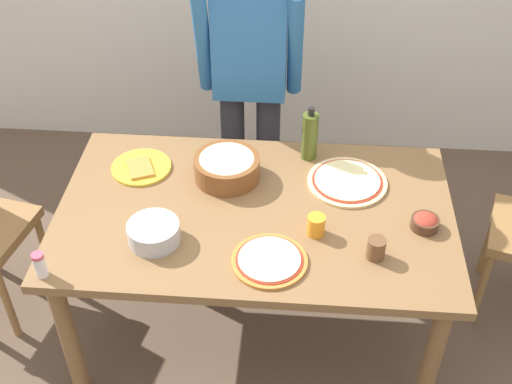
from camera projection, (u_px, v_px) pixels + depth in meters
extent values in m
plane|color=brown|center=(255.00, 329.00, 3.15)|extent=(8.00, 8.00, 0.00)
cube|color=brown|center=(255.00, 213.00, 2.67)|extent=(1.60, 0.96, 0.04)
cylinder|color=brown|center=(69.00, 340.00, 2.66)|extent=(0.07, 0.07, 0.72)
cylinder|color=brown|center=(431.00, 363.00, 2.57)|extent=(0.07, 0.07, 0.72)
cylinder|color=brown|center=(117.00, 209.00, 3.27)|extent=(0.07, 0.07, 0.72)
cylinder|color=brown|center=(410.00, 225.00, 3.18)|extent=(0.07, 0.07, 0.72)
cylinder|color=#2D2D38|center=(234.00, 160.00, 3.47)|extent=(0.12, 0.12, 0.85)
cylinder|color=#2D2D38|center=(268.00, 162.00, 3.46)|extent=(0.12, 0.12, 0.85)
cube|color=#2D6BAD|center=(250.00, 39.00, 3.01)|extent=(0.34, 0.20, 0.55)
cylinder|color=#2D6BAD|center=(203.00, 42.00, 2.99)|extent=(0.07, 0.21, 0.55)
cylinder|color=#2D6BAD|center=(295.00, 46.00, 2.96)|extent=(0.07, 0.21, 0.55)
cylinder|color=olive|center=(7.00, 302.00, 2.98)|extent=(0.04, 0.04, 0.45)
cylinder|color=olive|center=(46.00, 251.00, 3.23)|extent=(0.04, 0.04, 0.45)
cylinder|color=olive|center=(489.00, 240.00, 3.29)|extent=(0.04, 0.04, 0.45)
cylinder|color=olive|center=(481.00, 288.00, 3.05)|extent=(0.04, 0.04, 0.45)
cylinder|color=beige|center=(347.00, 182.00, 2.79)|extent=(0.34, 0.34, 0.01)
cylinder|color=#B22D1E|center=(347.00, 181.00, 2.78)|extent=(0.30, 0.30, 0.00)
cylinder|color=beige|center=(347.00, 180.00, 2.78)|extent=(0.28, 0.28, 0.00)
cylinder|color=#C67A33|center=(269.00, 261.00, 2.43)|extent=(0.28, 0.28, 0.01)
cylinder|color=#B22D1E|center=(269.00, 259.00, 2.43)|extent=(0.25, 0.25, 0.00)
cylinder|color=beige|center=(269.00, 259.00, 2.42)|extent=(0.23, 0.23, 0.00)
cylinder|color=gold|center=(141.00, 167.00, 2.87)|extent=(0.26, 0.26, 0.01)
cube|color=#CC8438|center=(140.00, 168.00, 2.84)|extent=(0.15, 0.17, 0.01)
cylinder|color=brown|center=(227.00, 168.00, 2.79)|extent=(0.28, 0.28, 0.10)
ellipsoid|color=beige|center=(227.00, 160.00, 2.77)|extent=(0.25, 0.25, 0.05)
cylinder|color=#B7B7BC|center=(154.00, 233.00, 2.50)|extent=(0.20, 0.20, 0.08)
cylinder|color=#4C2D1E|center=(425.00, 223.00, 2.57)|extent=(0.11, 0.11, 0.04)
ellipsoid|color=#9E3323|center=(425.00, 221.00, 2.56)|extent=(0.10, 0.10, 0.05)
cylinder|color=#47561E|center=(310.00, 136.00, 2.86)|extent=(0.07, 0.07, 0.22)
cylinder|color=black|center=(311.00, 111.00, 2.78)|extent=(0.03, 0.03, 0.04)
cylinder|color=orange|center=(316.00, 225.00, 2.53)|extent=(0.07, 0.07, 0.08)
cylinder|color=brown|center=(376.00, 248.00, 2.43)|extent=(0.07, 0.07, 0.08)
cylinder|color=white|center=(40.00, 266.00, 2.36)|extent=(0.04, 0.04, 0.09)
cylinder|color=#D84C66|center=(37.00, 256.00, 2.32)|extent=(0.04, 0.04, 0.02)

